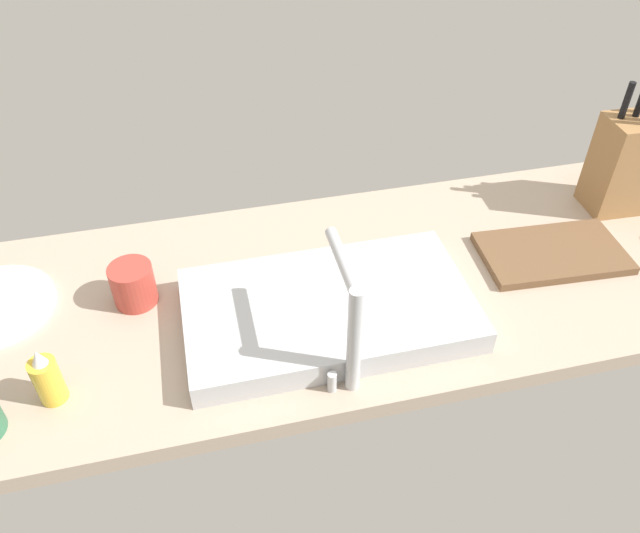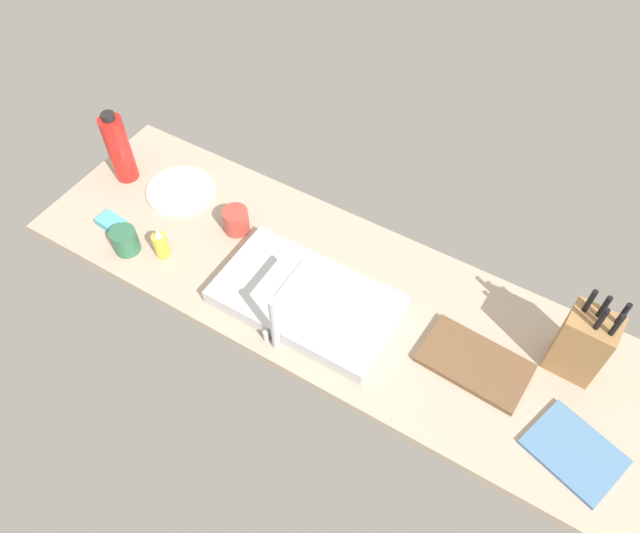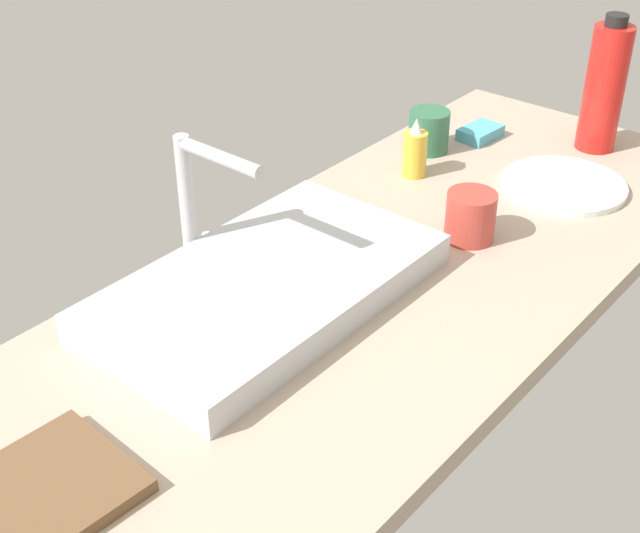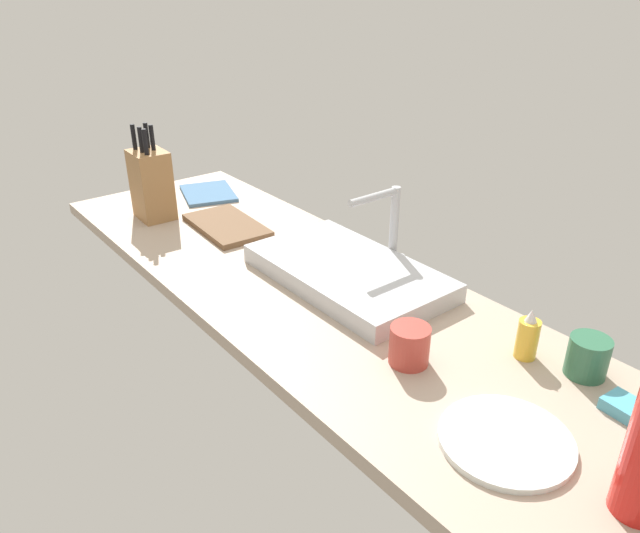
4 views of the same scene
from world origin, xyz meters
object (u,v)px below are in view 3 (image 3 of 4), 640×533
sink_basin (267,286)px  water_bottle (605,87)px  dinner_plate (563,185)px  coffee_mug (470,216)px  ceramic_cup (429,131)px  faucet (198,191)px  soap_bottle (415,152)px  dish_sponge (480,133)px  cutting_board (0,519)px

sink_basin → water_bottle: size_ratio=1.97×
dinner_plate → coffee_mug: bearing=171.8°
water_bottle → ceramic_cup: (-22.69, 25.12, -8.57)cm
faucet → water_bottle: (82.28, -27.60, -1.05)cm
ceramic_cup → faucet: bearing=177.6°
faucet → soap_bottle: bearing=-7.8°
ceramic_cup → dish_sponge: bearing=-23.5°
faucet → dinner_plate: faucet is taller
sink_basin → faucet: faucet is taller
soap_bottle → faucet: bearing=172.2°
dinner_plate → ceramic_cup: bearing=94.2°
sink_basin → soap_bottle: (48.65, 7.03, 2.37)cm
ceramic_cup → soap_bottle: bearing=-159.2°
water_bottle → soap_bottle: bearing=148.1°
faucet → coffee_mug: bearing=-37.9°
water_bottle → ceramic_cup: 34.92cm
soap_bottle → ceramic_cup: 11.79cm
sink_basin → cutting_board: sink_basin is taller
faucet → dinner_plate: 70.32cm
dinner_plate → ceramic_cup: (-2.11, 28.59, 3.55)cm
faucet → soap_bottle: faucet is taller
soap_bottle → ceramic_cup: bearing=20.8°
sink_basin → coffee_mug: coffee_mug is taller
sink_basin → cutting_board: bearing=-172.2°
coffee_mug → ceramic_cup: bearing=45.0°
sink_basin → ceramic_cup: bearing=10.6°
sink_basin → soap_bottle: bearing=8.2°
water_bottle → coffee_mug: bearing=179.5°
water_bottle → dinner_plate: water_bottle is taller
sink_basin → faucet: bearing=89.8°
coffee_mug → ceramic_cup: (24.69, 24.71, -0.01)cm
faucet → water_bottle: bearing=-18.5°
cutting_board → coffee_mug: bearing=-4.5°
cutting_board → sink_basin: bearing=7.8°
water_bottle → coffee_mug: 48.14cm
cutting_board → ceramic_cup: 111.23cm
coffee_mug → dinner_plate: bearing=-8.2°
cutting_board → water_bottle: (132.40, -7.05, 11.82)cm
dish_sponge → dinner_plate: bearing=-112.2°
water_bottle → dish_sponge: bearing=118.7°
soap_bottle → dish_sponge: size_ratio=1.27×
water_bottle → ceramic_cup: bearing=132.1°
water_bottle → dish_sponge: (-10.98, 20.04, -11.52)cm
cutting_board → dinner_plate: cutting_board is taller
sink_basin → dinner_plate: (61.76, -17.38, -1.87)cm
ceramic_cup → sink_basin: bearing=-169.4°
ceramic_cup → cutting_board: bearing=-170.6°
dinner_plate → ceramic_cup: ceramic_cup is taller
sink_basin → water_bottle: water_bottle is taller
soap_bottle → water_bottle: 40.45cm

